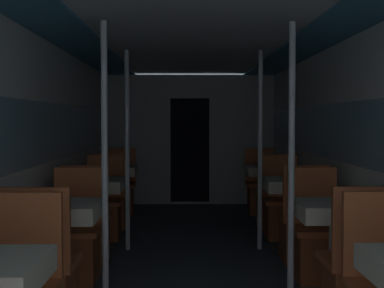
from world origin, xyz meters
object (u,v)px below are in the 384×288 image
(dining_table_left_1, at_px, (61,218))
(support_pole_left_1, at_px, (105,163))
(dining_table_left_2, at_px, (96,190))
(support_pole_left_2, at_px, (127,150))
(chair_left_near_2, at_px, (88,233))
(dining_table_right_3, at_px, (267,174))
(chair_right_near_1, at_px, (356,283))
(chair_left_far_1, at_px, (76,247))
(support_pole_right_1, at_px, (291,162))
(chair_right_near_2, at_px, (302,232))
(chair_left_far_2, at_px, (104,214))
(chair_right_near_3, at_px, (273,205))
(dining_table_left_3, at_px, (115,174))
(chair_left_far_3, at_px, (120,194))
(chair_right_far_2, at_px, (281,213))
(dining_table_right_2, at_px, (291,189))
(chair_right_far_1, at_px, (316,246))
(dining_table_right_1, at_px, (334,217))
(chair_left_near_1, at_px, (43,285))
(chair_right_far_3, at_px, (261,194))
(chair_left_near_3, at_px, (110,206))

(dining_table_left_1, relative_size, support_pole_left_1, 0.36)
(dining_table_left_2, height_order, support_pole_left_2, support_pole_left_2)
(dining_table_left_1, distance_m, dining_table_left_2, 1.65)
(chair_left_near_2, height_order, dining_table_right_3, chair_left_near_2)
(dining_table_left_1, distance_m, chair_right_near_1, 2.19)
(chair_left_far_1, distance_m, chair_left_near_2, 0.58)
(support_pole_right_1, bearing_deg, chair_right_near_2, 73.27)
(dining_table_left_1, height_order, chair_right_near_1, chair_right_near_1)
(chair_left_far_2, bearing_deg, chair_right_near_2, 152.92)
(chair_right_near_3, bearing_deg, dining_table_left_1, -127.17)
(chair_left_far_2, distance_m, dining_table_left_3, 1.16)
(chair_left_far_3, relative_size, chair_right_far_2, 1.00)
(chair_right_near_1, bearing_deg, chair_right_near_2, 90.00)
(dining_table_left_3, height_order, dining_table_right_2, same)
(chair_left_far_1, bearing_deg, chair_left_far_3, -90.00)
(chair_right_near_2, bearing_deg, chair_right_far_1, -90.00)
(chair_right_far_2, bearing_deg, support_pole_left_1, 51.14)
(dining_table_left_3, distance_m, dining_table_right_3, 2.09)
(dining_table_left_3, xyz_separation_m, chair_right_far_2, (2.09, -1.11, -0.35))
(support_pole_left_2, relative_size, dining_table_right_3, 2.80)
(support_pole_left_1, height_order, support_pole_left_2, same)
(dining_table_left_2, height_order, dining_table_right_1, same)
(chair_left_near_1, distance_m, chair_right_near_1, 2.09)
(chair_left_far_2, height_order, support_pole_right_1, support_pole_right_1)
(support_pole_right_1, distance_m, chair_right_far_3, 3.92)
(dining_table_right_3, bearing_deg, chair_left_far_3, 165.66)
(chair_left_near_1, relative_size, chair_left_near_2, 1.00)
(chair_left_near_3, bearing_deg, chair_left_far_2, -90.00)
(chair_left_near_3, relative_size, dining_table_right_2, 1.27)
(chair_left_far_1, xyz_separation_m, chair_right_far_1, (2.09, 0.00, 0.00))
(chair_right_near_2, height_order, chair_right_far_2, same)
(chair_left_far_1, xyz_separation_m, chair_left_near_2, (0.00, 0.58, 0.00))
(chair_left_near_2, xyz_separation_m, dining_table_right_1, (2.09, -1.11, 0.35))
(dining_table_right_2, xyz_separation_m, chair_right_near_3, (-0.00, 1.11, -0.35))
(dining_table_left_3, bearing_deg, dining_table_right_3, 0.00)
(chair_right_far_1, height_order, chair_right_far_3, same)
(dining_table_left_1, height_order, dining_table_right_2, same)
(dining_table_left_3, xyz_separation_m, dining_table_right_2, (2.09, -1.65, 0.00))
(dining_table_left_2, distance_m, chair_left_far_3, 2.21)
(dining_table_left_2, bearing_deg, chair_left_near_3, 90.00)
(chair_left_far_1, height_order, support_pole_left_1, support_pole_left_1)
(dining_table_left_3, distance_m, chair_right_far_1, 3.48)
(dining_table_left_1, distance_m, chair_left_near_1, 0.64)
(chair_left_far_1, bearing_deg, chair_left_far_2, -90.00)
(chair_left_far_3, relative_size, chair_right_near_1, 1.00)
(support_pole_left_2, distance_m, chair_right_near_2, 1.99)
(chair_right_near_1, relative_size, chair_right_far_2, 1.00)
(dining_table_right_3, bearing_deg, chair_right_near_3, -90.00)
(chair_left_near_2, distance_m, dining_table_right_3, 3.04)
(dining_table_left_2, relative_size, chair_right_near_1, 0.79)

